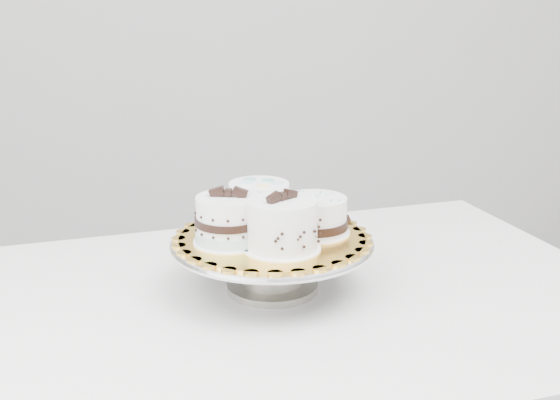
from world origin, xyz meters
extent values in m
cube|color=silver|center=(-0.12, 0.04, 0.73)|extent=(1.19, 0.82, 0.04)
cube|color=silver|center=(0.39, 0.40, 0.36)|extent=(0.05, 0.05, 0.71)
cylinder|color=gray|center=(-0.13, 0.06, 0.76)|extent=(0.15, 0.15, 0.01)
cylinder|color=gray|center=(-0.13, 0.06, 0.79)|extent=(0.10, 0.10, 0.08)
cylinder|color=silver|center=(-0.13, 0.06, 0.83)|extent=(0.32, 0.32, 0.01)
cylinder|color=silver|center=(-0.13, 0.06, 0.83)|extent=(0.33, 0.33, 0.00)
cylinder|color=orange|center=(-0.13, 0.06, 0.84)|extent=(0.34, 0.34, 0.00)
cylinder|color=white|center=(-0.13, 0.00, 0.85)|extent=(0.12, 0.12, 0.00)
cylinder|color=white|center=(-0.13, 0.00, 0.88)|extent=(0.15, 0.15, 0.08)
cylinder|color=white|center=(-0.20, 0.06, 0.85)|extent=(0.12, 0.12, 0.00)
cylinder|color=white|center=(-0.20, 0.06, 0.88)|extent=(0.14, 0.14, 0.07)
cylinder|color=#ABD1D9|center=(-0.20, 0.06, 0.86)|extent=(0.11, 0.11, 0.02)
cylinder|color=black|center=(-0.20, 0.06, 0.88)|extent=(0.11, 0.11, 0.01)
cylinder|color=white|center=(-0.14, 0.13, 0.85)|extent=(0.11, 0.11, 0.00)
cylinder|color=white|center=(-0.14, 0.13, 0.88)|extent=(0.13, 0.13, 0.07)
cylinder|color=white|center=(-0.06, 0.06, 0.85)|extent=(0.12, 0.12, 0.00)
cylinder|color=white|center=(-0.06, 0.06, 0.88)|extent=(0.11, 0.11, 0.06)
cylinder|color=black|center=(-0.06, 0.06, 0.86)|extent=(0.11, 0.11, 0.01)
camera|label=1|loc=(-0.40, -0.98, 1.23)|focal=45.00mm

